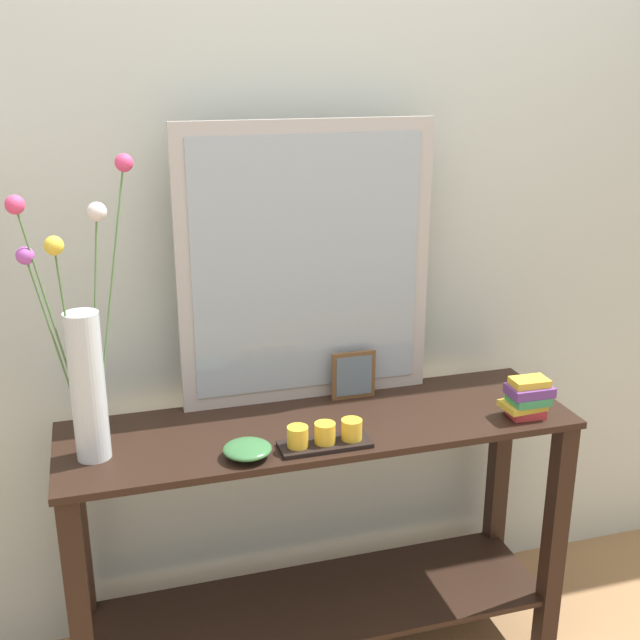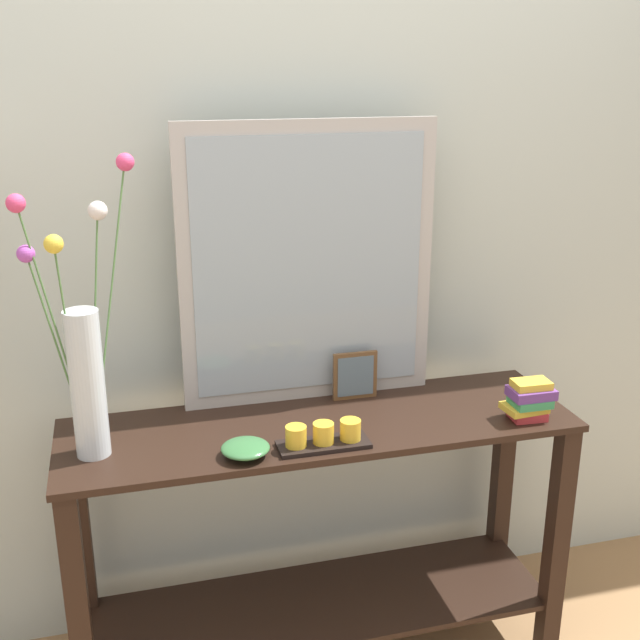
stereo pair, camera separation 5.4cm
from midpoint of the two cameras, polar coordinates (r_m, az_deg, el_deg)
The scene contains 8 objects.
wall_back at distance 2.37m, azimuth -1.44°, elevation 8.25°, with size 6.40×0.08×2.70m, color beige.
console_table at distance 2.39m, azimuth 0.67°, elevation -14.27°, with size 1.44×0.43×0.80m.
mirror_leaning at distance 2.26m, azimuth -0.15°, elevation 3.98°, with size 0.75×0.03×0.82m.
tall_vase_left at distance 2.04m, azimuth -15.97°, elevation -2.83°, with size 0.30×0.22×0.75m.
candle_tray at distance 2.09m, azimuth 1.00°, elevation -8.47°, with size 0.24×0.09×0.07m.
picture_frame_small at distance 2.36m, azimuth 3.22°, elevation -4.04°, with size 0.13×0.01×0.15m.
decorative_bowl at distance 2.05m, azimuth -4.66°, elevation -9.26°, with size 0.13×0.13×0.04m.
book_stack at distance 2.31m, azimuth 15.57°, elevation -5.59°, with size 0.14×0.10×0.11m.
Camera 2 is at (-0.52, -1.94, 1.77)m, focal length 44.15 mm.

